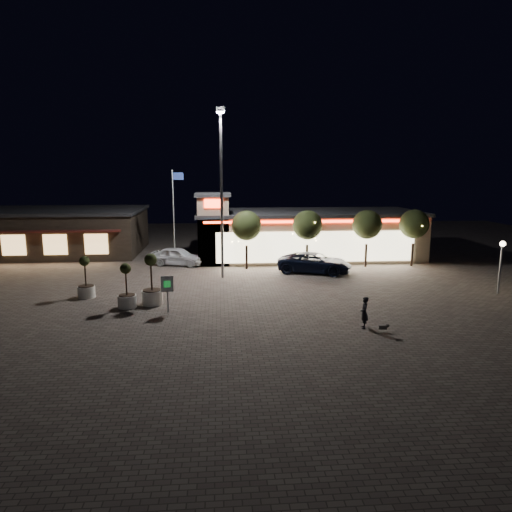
{
  "coord_description": "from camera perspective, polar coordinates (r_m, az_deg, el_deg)",
  "views": [
    {
      "loc": [
        1.79,
        -25.61,
        7.91
      ],
      "look_at": [
        4.36,
        6.0,
        1.99
      ],
      "focal_mm": 32.0,
      "sensor_mm": 36.0,
      "label": 1
    }
  ],
  "objects": [
    {
      "name": "white_sedan",
      "position": [
        39.36,
        -9.81,
        -0.03
      ],
      "size": [
        4.91,
        3.08,
        1.56
      ],
      "primitive_type": "imported",
      "rotation": [
        0.0,
        0.0,
        1.28
      ],
      "color": "white",
      "rests_on": "ground"
    },
    {
      "name": "pedestrian",
      "position": [
        24.0,
        13.39,
        -6.91
      ],
      "size": [
        0.5,
        0.66,
        1.64
      ],
      "primitive_type": "imported",
      "rotation": [
        0.0,
        0.0,
        -1.77
      ],
      "color": "black",
      "rests_on": "ground"
    },
    {
      "name": "planter_right",
      "position": [
        27.88,
        -15.85,
        -4.57
      ],
      "size": [
        1.08,
        1.08,
        2.66
      ],
      "color": "white",
      "rests_on": "ground"
    },
    {
      "name": "planter_left",
      "position": [
        30.84,
        -20.48,
        -3.39
      ],
      "size": [
        1.09,
        1.09,
        2.67
      ],
      "color": "white",
      "rests_on": "ground"
    },
    {
      "name": "string_tree_d",
      "position": [
        40.28,
        19.15,
        3.79
      ],
      "size": [
        2.42,
        2.42,
        4.79
      ],
      "color": "#332319",
      "rests_on": "ground"
    },
    {
      "name": "flagpole",
      "position": [
        38.92,
        -10.14,
        5.74
      ],
      "size": [
        0.95,
        0.1,
        8.0
      ],
      "color": "white",
      "rests_on": "ground"
    },
    {
      "name": "string_tree_b",
      "position": [
        37.57,
        6.46,
        3.85
      ],
      "size": [
        2.42,
        2.42,
        4.79
      ],
      "color": "#332319",
      "rests_on": "ground"
    },
    {
      "name": "valet_sign",
      "position": [
        26.22,
        -11.03,
        -3.83
      ],
      "size": [
        0.7,
        0.14,
        2.11
      ],
      "color": "gray",
      "rests_on": "ground"
    },
    {
      "name": "ground",
      "position": [
        26.86,
        -8.32,
        -6.67
      ],
      "size": [
        90.0,
        90.0,
        0.0
      ],
      "primitive_type": "plane",
      "color": "#61584F",
      "rests_on": "ground"
    },
    {
      "name": "dog",
      "position": [
        23.87,
        15.75,
        -8.49
      ],
      "size": [
        0.52,
        0.22,
        0.28
      ],
      "color": "#59514C",
      "rests_on": "ground"
    },
    {
      "name": "floodlight_pole",
      "position": [
        33.62,
        -4.35,
        9.02
      ],
      "size": [
        0.6,
        0.4,
        12.38
      ],
      "color": "gray",
      "rests_on": "ground"
    },
    {
      "name": "lamp_post_east",
      "position": [
        33.52,
        28.33,
        -0.07
      ],
      "size": [
        0.36,
        0.36,
        3.48
      ],
      "color": "gray",
      "rests_on": "ground"
    },
    {
      "name": "string_tree_c",
      "position": [
        38.84,
        13.73,
        3.84
      ],
      "size": [
        2.42,
        2.42,
        4.79
      ],
      "color": "#332319",
      "rests_on": "ground"
    },
    {
      "name": "string_tree_a",
      "position": [
        36.93,
        -1.2,
        3.8
      ],
      "size": [
        2.42,
        2.42,
        4.79
      ],
      "color": "#332319",
      "rests_on": "ground"
    },
    {
      "name": "pickup_truck",
      "position": [
        36.24,
        7.34,
        -0.84
      ],
      "size": [
        6.3,
        4.49,
        1.6
      ],
      "primitive_type": "imported",
      "rotation": [
        0.0,
        0.0,
        1.21
      ],
      "color": "black",
      "rests_on": "ground"
    },
    {
      "name": "planter_mid",
      "position": [
        28.12,
        -12.88,
        -4.01
      ],
      "size": [
        1.27,
        1.27,
        3.12
      ],
      "color": "white",
      "rests_on": "ground"
    },
    {
      "name": "retail_building",
      "position": [
        42.52,
        5.85,
        2.81
      ],
      "size": [
        20.4,
        8.4,
        6.1
      ],
      "color": "tan",
      "rests_on": "ground"
    },
    {
      "name": "restaurant_building",
      "position": [
        48.58,
        -23.62,
        2.88
      ],
      "size": [
        16.4,
        11.0,
        4.3
      ],
      "color": "#382D23",
      "rests_on": "ground"
    }
  ]
}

